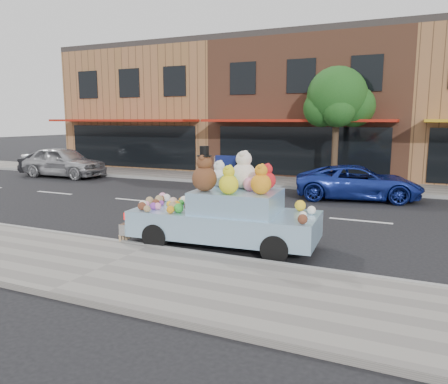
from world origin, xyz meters
The scene contains 12 objects.
ground centered at (0.00, 0.00, 0.00)m, with size 120.00×120.00×0.00m, color black.
near_sidewalk centered at (0.00, -6.50, 0.06)m, with size 60.00×3.00×0.12m, color gray.
far_sidewalk centered at (0.00, 6.50, 0.06)m, with size 60.00×3.00×0.12m, color gray.
near_kerb centered at (0.00, -5.00, 0.07)m, with size 60.00×0.12×0.13m, color gray.
far_kerb centered at (0.00, 5.00, 0.07)m, with size 60.00×0.12×0.13m, color gray.
storefront_left centered at (-10.00, 11.97, 3.64)m, with size 10.00×9.80×7.30m.
storefront_mid centered at (0.00, 11.97, 3.64)m, with size 10.00×9.80×7.30m.
street_tree centered at (2.03, 6.55, 3.69)m, with size 3.00×2.70×5.22m.
car_silver centered at (-11.35, 3.96, 0.78)m, with size 1.85×4.60×1.57m, color #AEAFB3.
car_blue centered at (3.43, 3.62, 0.63)m, with size 2.10×4.55×1.26m, color #1C309B.
car_dark centered at (-11.95, 4.30, 0.65)m, with size 1.38×3.97×1.31m, color black.
art_car centered at (1.45, -4.02, 0.81)m, with size 4.60×2.06×2.37m.
Camera 1 is at (5.52, -13.06, 2.94)m, focal length 35.00 mm.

